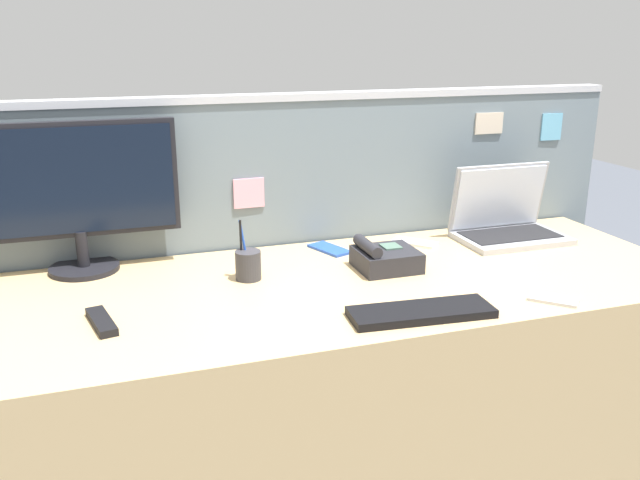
# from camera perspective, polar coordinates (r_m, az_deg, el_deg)

# --- Properties ---
(desk) EXTENTS (2.28, 0.81, 0.74)m
(desk) POSITION_cam_1_polar(r_m,az_deg,el_deg) (2.12, 0.44, -13.12)
(desk) COLOR tan
(desk) RESTS_ON ground_plane
(cubicle_divider) EXTENTS (2.51, 0.07, 1.25)m
(cubicle_divider) POSITION_cam_1_polar(r_m,az_deg,el_deg) (2.40, -3.00, -2.64)
(cubicle_divider) COLOR slate
(cubicle_divider) RESTS_ON ground_plane
(desktop_monitor) EXTENTS (0.60, 0.21, 0.46)m
(desktop_monitor) POSITION_cam_1_polar(r_m,az_deg,el_deg) (2.13, -19.98, 4.11)
(desktop_monitor) COLOR black
(desktop_monitor) RESTS_ON desk
(laptop) EXTENTS (0.37, 0.24, 0.26)m
(laptop) POSITION_cam_1_polar(r_m,az_deg,el_deg) (2.47, 15.46, 1.67)
(laptop) COLOR #9EA0A8
(laptop) RESTS_ON desk
(desk_phone) EXTENTS (0.18, 0.17, 0.10)m
(desk_phone) POSITION_cam_1_polar(r_m,az_deg,el_deg) (2.08, 5.51, -1.53)
(desk_phone) COLOR #232328
(desk_phone) RESTS_ON desk
(keyboard_main) EXTENTS (0.38, 0.15, 0.02)m
(keyboard_main) POSITION_cam_1_polar(r_m,az_deg,el_deg) (1.76, 8.56, -6.07)
(keyboard_main) COLOR black
(keyboard_main) RESTS_ON desk
(pen_cup) EXTENTS (0.08, 0.08, 0.18)m
(pen_cup) POSITION_cam_1_polar(r_m,az_deg,el_deg) (1.99, -6.11, -2.09)
(pen_cup) COLOR #333338
(pen_cup) RESTS_ON desk
(cell_phone_white_slab) EXTENTS (0.15, 0.16, 0.01)m
(cell_phone_white_slab) POSITION_cam_1_polar(r_m,az_deg,el_deg) (2.35, 8.00, -0.20)
(cell_phone_white_slab) COLOR silver
(cell_phone_white_slab) RESTS_ON desk
(cell_phone_silver_slab) EXTENTS (0.14, 0.14, 0.01)m
(cell_phone_silver_slab) POSITION_cam_1_polar(r_m,az_deg,el_deg) (1.95, 19.15, -4.76)
(cell_phone_silver_slab) COLOR #B7BAC1
(cell_phone_silver_slab) RESTS_ON desk
(cell_phone_blue_case) EXTENTS (0.12, 0.17, 0.01)m
(cell_phone_blue_case) POSITION_cam_1_polar(r_m,az_deg,el_deg) (2.26, 0.82, -0.76)
(cell_phone_blue_case) COLOR blue
(cell_phone_blue_case) RESTS_ON desk
(tv_remote) EXTENTS (0.08, 0.18, 0.02)m
(tv_remote) POSITION_cam_1_polar(r_m,az_deg,el_deg) (1.78, -18.02, -6.59)
(tv_remote) COLOR black
(tv_remote) RESTS_ON desk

